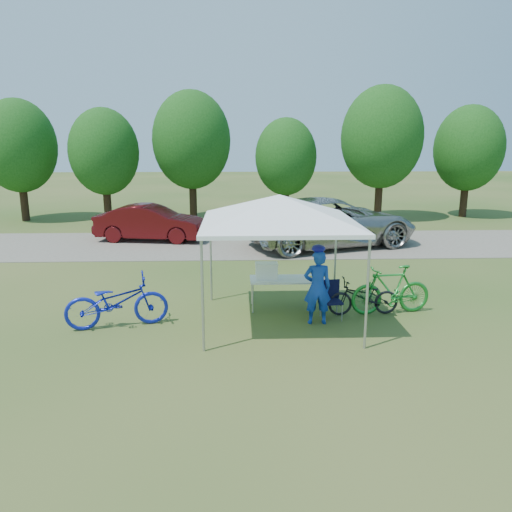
{
  "coord_description": "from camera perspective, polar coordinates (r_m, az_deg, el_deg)",
  "views": [
    {
      "loc": [
        -0.87,
        -10.12,
        3.83
      ],
      "look_at": [
        -0.4,
        2.0,
        0.98
      ],
      "focal_mm": 35.0,
      "sensor_mm": 36.0,
      "label": 1
    }
  ],
  "objects": [
    {
      "name": "ground",
      "position": [
        10.85,
        2.54,
        -7.44
      ],
      "size": [
        100.0,
        100.0,
        0.0
      ],
      "primitive_type": "plane",
      "color": "#2D5119",
      "rests_on": "ground"
    },
    {
      "name": "gravel_strip",
      "position": [
        18.54,
        0.52,
        1.36
      ],
      "size": [
        24.0,
        5.0,
        0.02
      ],
      "primitive_type": "cube",
      "color": "gray",
      "rests_on": "ground"
    },
    {
      "name": "canopy",
      "position": [
        10.22,
        2.69,
        6.61
      ],
      "size": [
        4.53,
        4.53,
        3.0
      ],
      "color": "#A5A5AA",
      "rests_on": "ground"
    },
    {
      "name": "treeline",
      "position": [
        24.17,
        -0.87,
        12.55
      ],
      "size": [
        24.89,
        4.28,
        6.3
      ],
      "color": "#382314",
      "rests_on": "ground"
    },
    {
      "name": "folding_table",
      "position": [
        11.48,
        3.63,
        -2.79
      ],
      "size": [
        1.72,
        0.72,
        0.71
      ],
      "color": "white",
      "rests_on": "ground"
    },
    {
      "name": "folding_chair",
      "position": [
        11.03,
        8.53,
        -4.55
      ],
      "size": [
        0.46,
        0.48,
        0.83
      ],
      "rotation": [
        0.0,
        0.0,
        0.11
      ],
      "color": "black",
      "rests_on": "ground"
    },
    {
      "name": "cooler",
      "position": [
        11.38,
        1.21,
        -1.7
      ],
      "size": [
        0.51,
        0.35,
        0.37
      ],
      "color": "white",
      "rests_on": "folding_table"
    },
    {
      "name": "ice_cream_cup",
      "position": [
        11.48,
        6.18,
        -2.46
      ],
      "size": [
        0.09,
        0.09,
        0.06
      ],
      "primitive_type": "cylinder",
      "color": "yellow",
      "rests_on": "folding_table"
    },
    {
      "name": "cyclist",
      "position": [
        10.55,
        7.02,
        -3.56
      ],
      "size": [
        0.59,
        0.39,
        1.59
      ],
      "primitive_type": "imported",
      "rotation": [
        0.0,
        0.0,
        3.15
      ],
      "color": "#153BAA",
      "rests_on": "ground"
    },
    {
      "name": "bike_blue",
      "position": [
        10.75,
        -15.62,
        -5.04
      ],
      "size": [
        2.2,
        1.22,
        1.1
      ],
      "primitive_type": "imported",
      "rotation": [
        0.0,
        0.0,
        1.82
      ],
      "color": "#1320AE",
      "rests_on": "ground"
    },
    {
      "name": "bike_green",
      "position": [
        11.53,
        15.16,
        -3.74
      ],
      "size": [
        1.89,
        0.76,
        1.11
      ],
      "primitive_type": "imported",
      "rotation": [
        0.0,
        0.0,
        -1.44
      ],
      "color": "#1C8129",
      "rests_on": "ground"
    },
    {
      "name": "bike_dark",
      "position": [
        11.34,
        12.2,
        -4.59
      ],
      "size": [
        1.62,
        0.65,
        0.83
      ],
      "primitive_type": "imported",
      "rotation": [
        0.0,
        0.0,
        -1.51
      ],
      "color": "black",
      "rests_on": "ground"
    },
    {
      "name": "minivan",
      "position": [
        18.33,
        8.57,
        3.89
      ],
      "size": [
        6.9,
        4.69,
        1.75
      ],
      "primitive_type": "imported",
      "rotation": [
        0.0,
        0.0,
        1.88
      ],
      "color": "#A4A39F",
      "rests_on": "gravel_strip"
    },
    {
      "name": "sedan",
      "position": [
        19.52,
        -11.93,
        3.75
      ],
      "size": [
        4.32,
        2.06,
        1.37
      ],
      "primitive_type": "imported",
      "rotation": [
        0.0,
        0.0,
        1.42
      ],
      "color": "#4E0D0F",
      "rests_on": "gravel_strip"
    }
  ]
}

